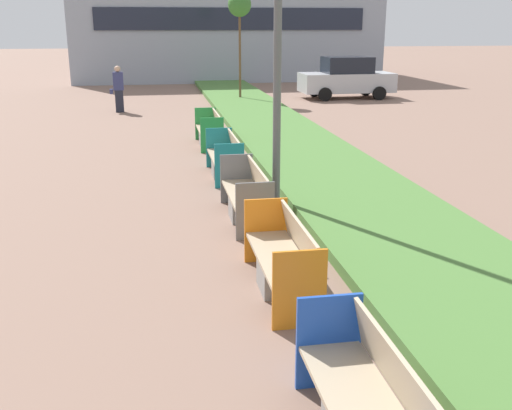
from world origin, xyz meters
TOP-DOWN VIEW (x-y plane):
  - planter_grass_strip at (3.20, 12.00)m, footprint 2.80×120.00m
  - building_backdrop at (4.00, 42.07)m, footprint 17.98×8.86m
  - bench_orange_frame at (0.94, 10.03)m, footprint 0.65×2.07m
  - bench_grey_frame at (0.94, 13.02)m, footprint 0.65×2.15m
  - bench_teal_frame at (0.94, 16.11)m, footprint 0.65×1.99m
  - bench_green_frame at (0.94, 19.71)m, footprint 0.65×2.00m
  - sapling_tree_far at (3.22, 29.49)m, footprint 1.00×1.00m
  - pedestrian_walking at (-1.88, 26.92)m, footprint 0.53×0.24m
  - parked_car_distant at (8.16, 29.75)m, footprint 4.23×2.00m

SIDE VIEW (x-z plane):
  - planter_grass_strip at x=3.20m, z-range 0.00..0.18m
  - bench_teal_frame at x=0.94m, z-range -0.11..0.83m
  - bench_green_frame at x=0.94m, z-range -0.11..0.83m
  - bench_orange_frame at x=0.94m, z-range -0.10..0.84m
  - bench_grey_frame at x=0.94m, z-range -0.10..0.84m
  - pedestrian_walking at x=-1.88m, z-range 0.02..1.78m
  - parked_car_distant at x=8.16m, z-range -0.02..1.84m
  - building_backdrop at x=4.00m, z-range 0.00..6.42m
  - sapling_tree_far at x=3.22m, z-range 1.70..6.25m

